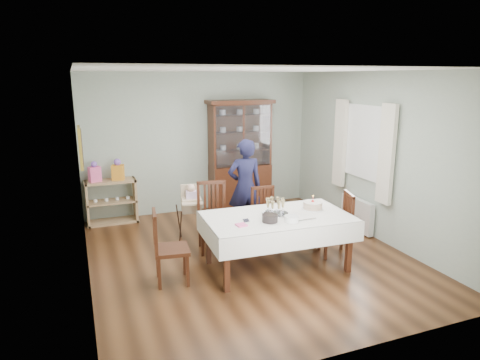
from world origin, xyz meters
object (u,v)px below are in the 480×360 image
china_cabinet (240,154)px  high_chair (192,219)px  chair_far_left (213,230)px  sideboard (112,201)px  dining_table (277,242)px  chair_end_left (171,261)px  gift_bag_pink (95,173)px  woman (245,187)px  chair_far_right (266,228)px  champagne_tray (275,210)px  gift_bag_orange (118,170)px  birthday_cake (313,206)px  chair_end_right (335,236)px

china_cabinet → high_chair: 2.07m
high_chair → chair_far_left: bearing=-58.2°
sideboard → chair_far_left: size_ratio=0.86×
dining_table → chair_end_left: chair_end_left is taller
gift_bag_pink → sideboard: bearing=4.5°
woman → high_chair: 1.04m
chair_far_right → dining_table: bearing=-101.1°
chair_far_right → gift_bag_pink: bearing=145.2°
sideboard → champagne_tray: bearing=-54.4°
china_cabinet → gift_bag_orange: (-2.36, 0.00, -0.15)m
champagne_tray → birthday_cake: champagne_tray is taller
dining_table → gift_bag_pink: size_ratio=5.54×
woman → gift_bag_pink: size_ratio=4.38×
sideboard → chair_far_left: 2.31m
chair_far_right → woman: (-0.12, 0.61, 0.54)m
chair_far_right → chair_end_left: size_ratio=0.94×
chair_end_right → champagne_tray: (-1.03, -0.03, 0.55)m
gift_bag_pink → champagne_tray: bearing=-50.8°
chair_far_right → champagne_tray: (-0.23, -0.78, 0.56)m
chair_end_left → high_chair: (0.64, 1.32, 0.08)m
dining_table → woman: 1.52m
sideboard → gift_bag_pink: 0.62m
china_cabinet → birthday_cake: china_cabinet is taller
dining_table → high_chair: bearing=120.3°
woman → gift_bag_orange: size_ratio=4.19×
chair_end_left → chair_end_right: chair_end_left is taller
woman → birthday_cake: size_ratio=5.21×
gift_bag_pink → gift_bag_orange: size_ratio=0.96×
dining_table → chair_far_right: chair_far_right is taller
chair_far_right → gift_bag_orange: size_ratio=2.35×
china_cabinet → champagne_tray: size_ratio=5.90×
woman → gift_bag_orange: woman is taller
sideboard → gift_bag_orange: (0.14, -0.02, 0.57)m
dining_table → china_cabinet: china_cabinet is taller
woman → china_cabinet: bearing=-104.0°
woman → high_chair: woman is taller
chair_far_left → chair_far_right: (0.85, -0.08, -0.04)m
chair_end_right → champagne_tray: 1.16m
china_cabinet → chair_far_left: (-1.16, -1.85, -0.81)m
chair_far_right → gift_bag_orange: (-2.05, 1.94, 0.70)m
high_chair → champagne_tray: (0.83, -1.36, 0.46)m
chair_end_right → gift_bag_orange: size_ratio=2.46×
sideboard → woman: (2.07, -1.35, 0.41)m
china_cabinet → gift_bag_pink: china_cabinet is taller
chair_far_left → birthday_cake: chair_far_left is taller
woman → chair_far_right: bearing=105.0°
high_chair → gift_bag_orange: bearing=135.6°
chair_end_left → china_cabinet: bearing=-29.4°
high_chair → chair_end_left: bearing=-106.3°
chair_far_right → chair_end_right: bearing=-39.7°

